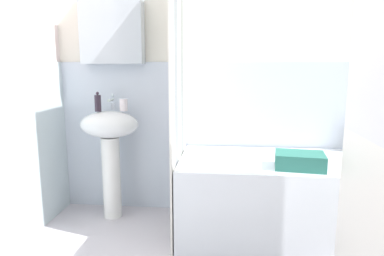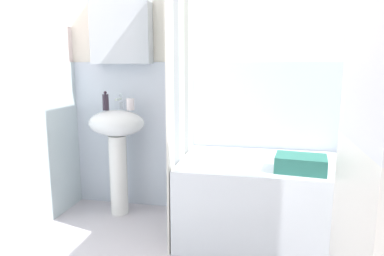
{
  "view_description": "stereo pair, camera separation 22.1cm",
  "coord_description": "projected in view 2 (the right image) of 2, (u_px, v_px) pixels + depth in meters",
  "views": [
    {
      "loc": [
        -0.2,
        -1.47,
        1.17
      ],
      "look_at": [
        -0.43,
        0.71,
        0.78
      ],
      "focal_mm": 32.51,
      "sensor_mm": 36.0,
      "label": 1
    },
    {
      "loc": [
        0.01,
        -1.44,
        1.17
      ],
      "look_at": [
        -0.43,
        0.71,
        0.78
      ],
      "focal_mm": 32.51,
      "sensor_mm": 36.0,
      "label": 2
    }
  ],
  "objects": [
    {
      "name": "sink",
      "position": [
        117.0,
        139.0,
        2.7
      ],
      "size": [
        0.44,
        0.34,
        0.83
      ],
      "color": "white",
      "rests_on": "ground_plane"
    },
    {
      "name": "lotion_bottle",
      "position": [
        375.0,
        141.0,
        2.44
      ],
      "size": [
        0.05,
        0.05,
        0.23
      ],
      "color": "gold",
      "rests_on": "bathtub"
    },
    {
      "name": "faucet",
      "position": [
        120.0,
        101.0,
        2.73
      ],
      "size": [
        0.03,
        0.12,
        0.12
      ],
      "color": "silver",
      "rests_on": "sink"
    },
    {
      "name": "bathtub",
      "position": [
        293.0,
        202.0,
        2.33
      ],
      "size": [
        1.51,
        0.72,
        0.54
      ],
      "primitive_type": "cube",
      "color": "white",
      "rests_on": "ground_plane"
    },
    {
      "name": "towel_folded",
      "position": [
        301.0,
        164.0,
        2.09
      ],
      "size": [
        0.32,
        0.25,
        0.1
      ],
      "primitive_type": "cube",
      "rotation": [
        0.0,
        0.0,
        -0.12
      ],
      "color": "#2B6D61",
      "rests_on": "bathtub"
    },
    {
      "name": "shampoo_bottle",
      "position": [
        358.0,
        144.0,
        2.46
      ],
      "size": [
        0.05,
        0.05,
        0.18
      ],
      "color": "#20202A",
      "rests_on": "bathtub"
    },
    {
      "name": "soap_dispenser",
      "position": [
        106.0,
        102.0,
        2.64
      ],
      "size": [
        0.05,
        0.05,
        0.15
      ],
      "color": "#2F2430",
      "rests_on": "sink"
    },
    {
      "name": "wall_back_tiled",
      "position": [
        253.0,
        70.0,
        2.63
      ],
      "size": [
        3.6,
        0.18,
        2.4
      ],
      "color": "silver",
      "rests_on": "ground_plane"
    },
    {
      "name": "toothbrush_cup",
      "position": [
        130.0,
        104.0,
        2.66
      ],
      "size": [
        0.06,
        0.06,
        0.09
      ],
      "primitive_type": "cylinder",
      "color": "white",
      "rests_on": "sink"
    },
    {
      "name": "shower_curtain",
      "position": [
        181.0,
        91.0,
        2.35
      ],
      "size": [
        0.01,
        0.72,
        2.0
      ],
      "color": "white",
      "rests_on": "ground_plane"
    }
  ]
}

